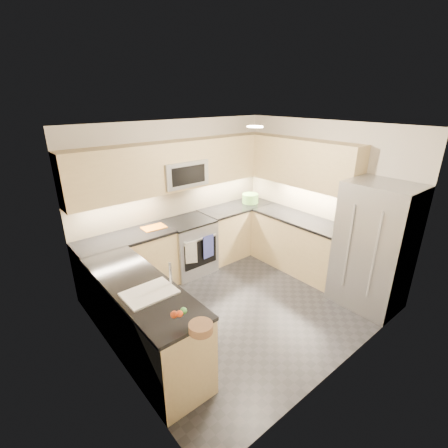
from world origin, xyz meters
TOP-DOWN VIEW (x-y plane):
  - floor at (0.00, 0.00)m, footprint 3.60×3.20m
  - ceiling at (0.00, 0.00)m, footprint 3.60×3.20m
  - wall_back at (0.00, 1.60)m, footprint 3.60×0.02m
  - wall_front at (0.00, -1.60)m, footprint 3.60×0.02m
  - wall_left at (-1.80, 0.00)m, footprint 0.02×3.20m
  - wall_right at (1.80, 0.00)m, footprint 0.02×3.20m
  - base_cab_back_left at (-1.09, 1.30)m, footprint 1.42×0.60m
  - base_cab_back_right at (1.09, 1.30)m, footprint 1.42×0.60m
  - base_cab_right at (1.50, 0.15)m, footprint 0.60×1.70m
  - base_cab_peninsula at (-1.50, 0.00)m, footprint 0.60×2.00m
  - countertop_back_left at (-1.09, 1.30)m, footprint 1.42×0.63m
  - countertop_back_right at (1.09, 1.30)m, footprint 1.42×0.63m
  - countertop_right at (1.50, 0.15)m, footprint 0.63×1.70m
  - countertop_peninsula at (-1.50, 0.00)m, footprint 0.63×2.00m
  - upper_cab_back at (0.00, 1.43)m, footprint 3.60×0.35m
  - upper_cab_right at (1.62, 0.28)m, footprint 0.35×1.95m
  - backsplash_back at (0.00, 1.60)m, footprint 3.60×0.01m
  - backsplash_right at (1.80, 0.45)m, footprint 0.01×2.30m
  - gas_range at (0.00, 1.28)m, footprint 0.76×0.65m
  - range_cooktop at (0.00, 1.28)m, footprint 0.76×0.65m
  - oven_door_glass at (0.00, 0.95)m, footprint 0.62×0.02m
  - oven_handle at (0.00, 0.93)m, footprint 0.60×0.02m
  - microwave at (0.00, 1.40)m, footprint 0.76×0.40m
  - microwave_door at (0.00, 1.20)m, footprint 0.60×0.01m
  - refrigerator at (1.45, -1.15)m, footprint 0.70×0.90m
  - fridge_handle_left at (1.08, -1.33)m, footprint 0.02×0.02m
  - fridge_handle_right at (1.08, -0.97)m, footprint 0.02×0.02m
  - sink_basin at (-1.50, -0.25)m, footprint 0.52×0.38m
  - faucet at (-1.24, -0.25)m, footprint 0.03×0.03m
  - utensil_bowl at (1.42, 1.28)m, footprint 0.31×0.31m
  - cutting_board at (-0.60, 1.33)m, footprint 0.37×0.27m
  - fruit_basket at (-1.43, -1.05)m, footprint 0.26×0.26m
  - fruit_apple at (-1.56, -0.84)m, footprint 0.07×0.07m
  - fruit_pear at (-1.47, -0.85)m, footprint 0.06×0.06m
  - dish_towel_check at (-0.21, 0.91)m, footprint 0.18×0.10m
  - dish_towel_blue at (0.13, 0.91)m, footprint 0.21×0.03m
  - fruit_orange at (-1.51, -0.86)m, footprint 0.06×0.06m

SIDE VIEW (x-z plane):
  - floor at x=0.00m, z-range 0.00..0.00m
  - base_cab_back_left at x=-1.09m, z-range 0.00..0.90m
  - base_cab_back_right at x=1.09m, z-range 0.00..0.90m
  - base_cab_right at x=1.50m, z-range 0.00..0.90m
  - base_cab_peninsula at x=-1.50m, z-range 0.00..0.90m
  - oven_door_glass at x=0.00m, z-range 0.22..0.68m
  - gas_range at x=0.00m, z-range 0.00..0.91m
  - dish_towel_check at x=-0.21m, z-range 0.37..0.73m
  - dish_towel_blue at x=0.13m, z-range 0.36..0.74m
  - oven_handle at x=0.00m, z-range 0.71..0.73m
  - sink_basin at x=-1.50m, z-range 0.80..0.96m
  - refrigerator at x=1.45m, z-range 0.00..1.80m
  - range_cooktop at x=0.00m, z-range 0.90..0.93m
  - countertop_back_left at x=-1.09m, z-range 0.90..0.94m
  - countertop_back_right at x=1.09m, z-range 0.90..0.94m
  - countertop_right at x=1.50m, z-range 0.90..0.94m
  - countertop_peninsula at x=-1.50m, z-range 0.90..0.94m
  - cutting_board at x=-0.60m, z-range 0.94..0.95m
  - fridge_handle_left at x=1.08m, z-range 0.35..1.55m
  - fridge_handle_right at x=1.08m, z-range 0.35..1.55m
  - fruit_basket at x=-1.43m, z-range 0.94..1.02m
  - utensil_bowl at x=1.42m, z-range 0.94..1.11m
  - fruit_orange at x=-1.51m, z-range 1.02..1.08m
  - fruit_apple at x=-1.56m, z-range 1.02..1.09m
  - fruit_pear at x=-1.47m, z-range 1.02..1.09m
  - faucet at x=-1.24m, z-range 0.94..1.22m
  - backsplash_back at x=0.00m, z-range 0.94..1.45m
  - backsplash_right at x=1.80m, z-range 0.94..1.45m
  - wall_back at x=0.00m, z-range 0.00..2.50m
  - wall_front at x=0.00m, z-range 0.00..2.50m
  - wall_left at x=-1.80m, z-range 0.00..2.50m
  - wall_right at x=1.80m, z-range 0.00..2.50m
  - microwave at x=0.00m, z-range 1.50..1.90m
  - microwave_door at x=0.00m, z-range 1.56..1.84m
  - upper_cab_back at x=0.00m, z-range 1.45..2.20m
  - upper_cab_right at x=1.62m, z-range 1.45..2.20m
  - ceiling at x=0.00m, z-range 2.49..2.51m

